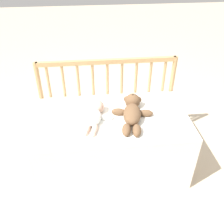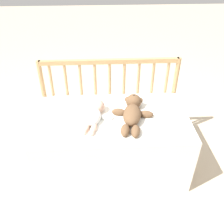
% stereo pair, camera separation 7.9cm
% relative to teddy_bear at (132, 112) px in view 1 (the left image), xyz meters
% --- Properties ---
extents(ground_plane, '(12.00, 12.00, 0.00)m').
position_rel_teddy_bear_xyz_m(ground_plane, '(-0.15, 0.01, -0.56)').
color(ground_plane, '#C6B293').
extents(crib_mattress, '(1.16, 0.65, 0.51)m').
position_rel_teddy_bear_xyz_m(crib_mattress, '(-0.15, 0.01, -0.30)').
color(crib_mattress, white).
rests_on(crib_mattress, ground_plane).
extents(crib_rail, '(1.16, 0.04, 0.82)m').
position_rel_teddy_bear_xyz_m(crib_rail, '(-0.15, 0.36, 0.03)').
color(crib_rail, tan).
rests_on(crib_rail, ground_plane).
extents(blanket, '(0.77, 0.52, 0.01)m').
position_rel_teddy_bear_xyz_m(blanket, '(-0.13, -0.03, -0.05)').
color(blanket, white).
rests_on(blanket, crib_mattress).
extents(teddy_bear, '(0.32, 0.45, 0.12)m').
position_rel_teddy_bear_xyz_m(teddy_bear, '(0.00, 0.00, 0.00)').
color(teddy_bear, brown).
rests_on(teddy_bear, crib_mattress).
extents(baby, '(0.28, 0.35, 0.11)m').
position_rel_teddy_bear_xyz_m(baby, '(-0.28, -0.00, -0.01)').
color(baby, white).
rests_on(baby, crib_mattress).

